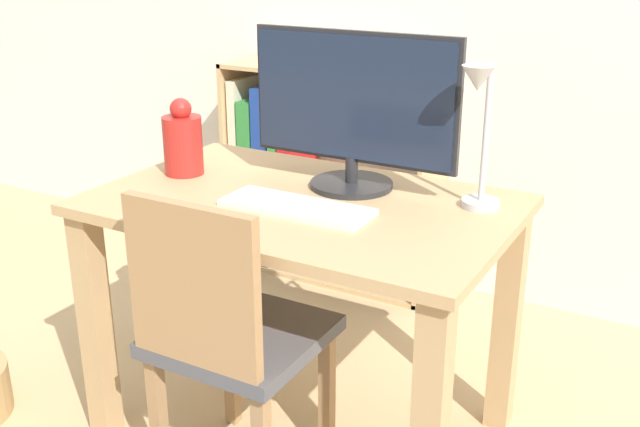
{
  "coord_description": "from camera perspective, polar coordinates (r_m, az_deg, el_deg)",
  "views": [
    {
      "loc": [
        0.97,
        -1.63,
        1.4
      ],
      "look_at": [
        0.0,
        0.1,
        0.65
      ],
      "focal_mm": 42.0,
      "sensor_mm": 36.0,
      "label": 1
    }
  ],
  "objects": [
    {
      "name": "keyboard",
      "position": [
        1.93,
        -1.8,
        0.48
      ],
      "size": [
        0.4,
        0.15,
        0.02
      ],
      "color": "silver",
      "rests_on": "desk"
    },
    {
      "name": "desk_lamp",
      "position": [
        1.88,
        12.09,
        6.65
      ],
      "size": [
        0.1,
        0.19,
        0.38
      ],
      "color": "#B7B7BC",
      "rests_on": "desk"
    },
    {
      "name": "vase",
      "position": [
        2.25,
        -10.41,
        5.39
      ],
      "size": [
        0.12,
        0.12,
        0.23
      ],
      "color": "#B2231E",
      "rests_on": "desk"
    },
    {
      "name": "bookshelf",
      "position": [
        3.22,
        -1.98,
        3.37
      ],
      "size": [
        0.92,
        0.28,
        0.9
      ],
      "color": "tan",
      "rests_on": "ground_plane"
    },
    {
      "name": "chair",
      "position": [
        1.91,
        -7.07,
        -9.04
      ],
      "size": [
        0.4,
        0.4,
        0.84
      ],
      "rotation": [
        0.0,
        0.0,
        0.02
      ],
      "color": "#4C4C51",
      "rests_on": "ground_plane"
    },
    {
      "name": "desk",
      "position": [
        2.07,
        -1.36,
        -2.76
      ],
      "size": [
        1.12,
        0.72,
        0.73
      ],
      "color": "tan",
      "rests_on": "ground_plane"
    },
    {
      "name": "ground_plane",
      "position": [
        2.36,
        -1.24,
        -15.85
      ],
      "size": [
        10.0,
        10.0,
        0.0
      ],
      "primitive_type": "plane",
      "color": "tan"
    },
    {
      "name": "monitor",
      "position": [
        2.06,
        2.54,
        8.23
      ],
      "size": [
        0.61,
        0.23,
        0.43
      ],
      "color": "#232326",
      "rests_on": "desk"
    }
  ]
}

